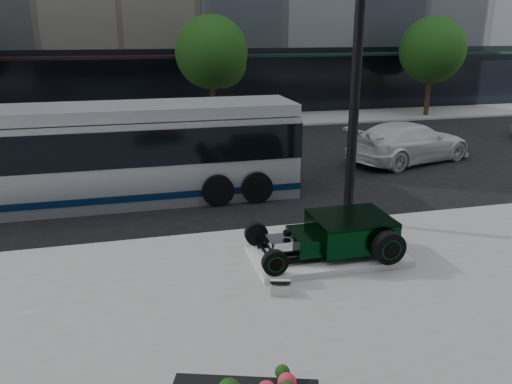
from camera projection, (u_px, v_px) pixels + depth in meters
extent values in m
plane|color=black|center=(252.00, 206.00, 14.99)|extent=(120.00, 120.00, 0.00)
cube|color=gray|center=(193.00, 123.00, 27.88)|extent=(70.00, 4.00, 0.12)
cube|color=black|center=(2.00, 89.00, 26.99)|extent=(22.00, 0.50, 4.00)
cube|color=black|center=(387.00, 79.00, 32.32)|extent=(24.00, 0.50, 4.00)
cube|color=black|center=(394.00, 54.00, 31.27)|extent=(24.00, 1.60, 0.15)
cylinder|color=black|center=(213.00, 100.00, 26.77)|extent=(0.28, 0.28, 2.60)
sphere|color=#12330E|center=(211.00, 52.00, 25.99)|extent=(3.80, 3.80, 3.80)
sphere|color=#12330E|center=(222.00, 63.00, 26.59)|extent=(2.60, 2.60, 2.60)
cylinder|color=black|center=(428.00, 93.00, 29.78)|extent=(0.28, 0.28, 2.60)
sphere|color=#12330E|center=(432.00, 50.00, 29.00)|extent=(3.80, 3.80, 3.80)
sphere|color=#12330E|center=(437.00, 60.00, 29.61)|extent=(2.60, 2.60, 2.60)
cube|color=silver|center=(327.00, 255.00, 11.28)|extent=(3.40, 1.80, 0.15)
cube|color=black|center=(335.00, 256.00, 10.81)|extent=(3.00, 0.08, 0.10)
cube|color=black|center=(320.00, 240.00, 11.64)|extent=(3.00, 0.08, 0.10)
cube|color=black|center=(350.00, 231.00, 11.25)|extent=(1.70, 1.45, 0.62)
cube|color=black|center=(351.00, 217.00, 11.15)|extent=(1.70, 1.45, 0.06)
cube|color=black|center=(304.00, 241.00, 11.03)|extent=(0.55, 1.05, 0.38)
cube|color=silver|center=(280.00, 245.00, 10.92)|extent=(0.55, 0.55, 0.34)
cylinder|color=black|center=(287.00, 233.00, 10.87)|extent=(0.18, 0.18, 0.10)
cylinder|color=black|center=(265.00, 252.00, 10.87)|extent=(0.06, 1.55, 0.06)
cylinder|color=black|center=(389.00, 248.00, 10.61)|extent=(0.72, 0.24, 0.72)
cylinder|color=black|center=(391.00, 250.00, 10.49)|extent=(0.37, 0.02, 0.37)
torus|color=#093315|center=(392.00, 250.00, 10.48)|extent=(0.44, 0.02, 0.44)
cylinder|color=black|center=(355.00, 220.00, 12.18)|extent=(0.72, 0.24, 0.72)
cylinder|color=black|center=(352.00, 218.00, 12.29)|extent=(0.37, 0.02, 0.37)
torus|color=#093315|center=(352.00, 218.00, 12.30)|extent=(0.44, 0.02, 0.44)
cylinder|color=black|center=(275.00, 263.00, 10.12)|extent=(0.54, 0.16, 0.54)
cylinder|color=black|center=(276.00, 265.00, 10.04)|extent=(0.28, 0.02, 0.28)
torus|color=#093315|center=(276.00, 265.00, 10.03)|extent=(0.34, 0.02, 0.34)
cylinder|color=black|center=(256.00, 234.00, 11.56)|extent=(0.54, 0.16, 0.54)
cylinder|color=black|center=(255.00, 232.00, 11.64)|extent=(0.28, 0.02, 0.28)
torus|color=#093315|center=(255.00, 232.00, 11.65)|extent=(0.34, 0.02, 0.34)
cube|color=silver|center=(280.00, 288.00, 9.77)|extent=(0.46, 0.39, 0.22)
cube|color=black|center=(280.00, 282.00, 9.73)|extent=(0.46, 0.38, 0.15)
cylinder|color=black|center=(357.00, 64.00, 12.14)|extent=(0.25, 0.25, 8.25)
cylinder|color=black|center=(347.00, 218.00, 13.39)|extent=(0.45, 0.45, 0.21)
cube|color=#AFB3B9|center=(99.00, 161.00, 15.04)|extent=(12.00, 2.55, 2.55)
cube|color=#081F47|center=(101.00, 188.00, 15.31)|extent=(12.05, 2.60, 0.20)
cube|color=black|center=(97.00, 142.00, 14.86)|extent=(12.05, 2.60, 1.05)
cube|color=#AFB3B9|center=(94.00, 112.00, 14.58)|extent=(12.00, 2.40, 0.35)
cube|color=black|center=(289.00, 141.00, 16.35)|extent=(0.06, 2.30, 1.70)
cylinder|color=black|center=(218.00, 190.00, 14.88)|extent=(0.96, 0.28, 0.96)
cylinder|color=black|center=(205.00, 168.00, 17.27)|extent=(0.96, 0.28, 0.96)
cylinder|color=black|center=(257.00, 187.00, 15.15)|extent=(0.96, 0.28, 0.96)
cylinder|color=black|center=(239.00, 166.00, 17.55)|extent=(0.96, 0.28, 0.96)
imported|color=white|center=(410.00, 142.00, 19.79)|extent=(5.83, 3.65, 1.58)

